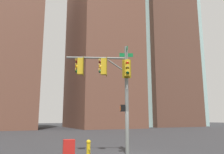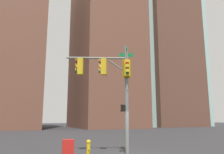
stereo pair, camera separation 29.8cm
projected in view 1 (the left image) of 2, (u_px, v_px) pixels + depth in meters
The scene contains 7 objects.
signal_pole_assembly at pixel (112, 78), 13.83m from camera, with size 2.00×3.90×6.57m.
fire_hydrant at pixel (88, 147), 12.98m from camera, with size 0.34×0.26×0.87m.
newspaper_box at pixel (69, 151), 11.07m from camera, with size 0.44×0.56×1.05m, color red.
building_brick_nearside at pixel (102, 16), 58.44m from camera, with size 18.68×14.35×56.73m, color brown.
building_brick_midblock at pixel (3, 46), 48.78m from camera, with size 17.50×14.31×35.16m, color brown.
building_glass_tower at pixel (131, 0), 75.06m from camera, with size 27.75×32.86×82.30m, color #9EC6C1.
building_brick_farside at pixel (154, 43), 69.92m from camera, with size 21.37×15.50×50.66m, color brown.
Camera 1 is at (11.78, -6.69, 2.07)m, focal length 36.18 mm.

